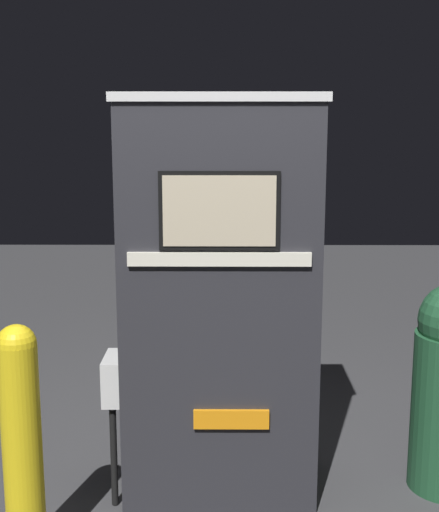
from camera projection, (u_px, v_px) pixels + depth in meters
gas_pump at (219, 300)px, 3.37m from camera, size 1.00×0.57×1.91m
safety_bollard at (22, 440)px, 2.86m from camera, size 0.16×0.16×1.02m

